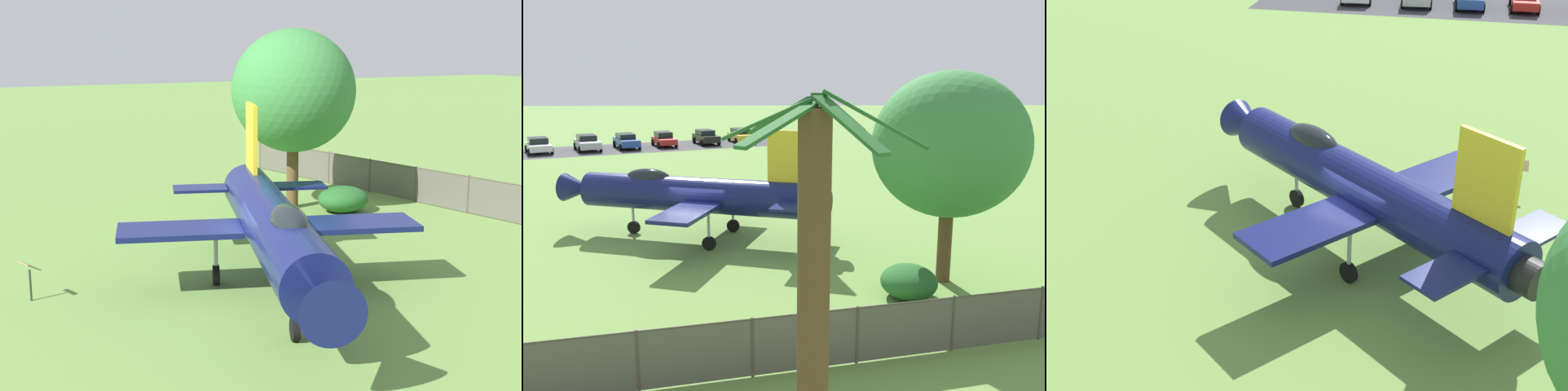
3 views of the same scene
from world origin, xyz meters
TOP-DOWN VIEW (x-y plane):
  - ground_plane at (0.00, 0.00)m, footprint 200.00×200.00m
  - parking_strip at (-8.72, 32.41)m, footprint 34.42×20.25m
  - display_jet at (-0.36, 0.11)m, footprint 12.81×8.79m
  - info_plaque at (2.49, 6.29)m, footprint 0.70×0.57m

SIDE VIEW (x-z plane):
  - ground_plane at x=0.00m, z-range 0.00..0.00m
  - parking_strip at x=-8.72m, z-range 0.00..0.00m
  - info_plaque at x=2.49m, z-range 0.28..1.43m
  - display_jet at x=-0.36m, z-range -0.45..4.63m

